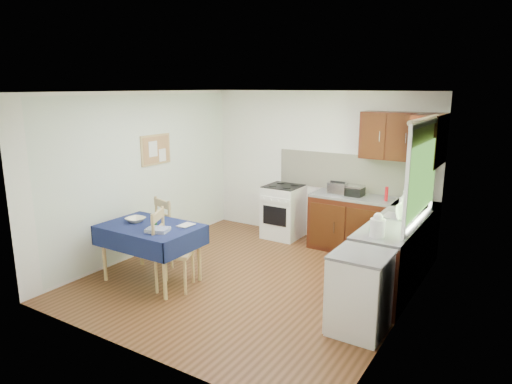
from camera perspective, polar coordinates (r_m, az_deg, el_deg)
The scene contains 33 objects.
floor at distance 6.35m, azimuth -0.52°, elevation -10.78°, with size 4.20×4.20×0.00m, color #4A2B13.
ceiling at distance 5.80m, azimuth -0.57°, elevation 12.42°, with size 4.00×4.20×0.02m, color white.
wall_back at distance 7.77m, azimuth 7.81°, elevation 3.20°, with size 4.00×0.02×2.50m, color white.
wall_front at distance 4.39m, azimuth -15.47°, elevation -4.86°, with size 4.00×0.02×2.50m, color white.
wall_left at distance 7.20m, azimuth -14.10°, elevation 2.15°, with size 0.02×4.20×2.50m, color white.
wall_right at distance 5.19m, azimuth 18.45°, elevation -2.30°, with size 0.02×4.20×2.50m, color white.
base_cabinets at distance 6.75m, azimuth 15.20°, elevation -5.86°, with size 1.90×2.30×0.86m.
worktop_back at distance 7.21m, azimuth 14.35°, elevation -0.87°, with size 1.90×0.60×0.04m, color slate.
worktop_right at distance 5.97m, azimuth 16.90°, elevation -3.92°, with size 0.60×1.70×0.04m, color slate.
worktop_corner at distance 7.05m, azimuth 19.38°, elevation -1.52°, with size 0.60×0.60×0.04m, color slate.
splashback at distance 7.53m, azimuth 12.26°, elevation 2.32°, with size 2.70×0.02×0.60m, color white.
upper_cabinets at distance 6.92m, azimuth 18.57°, elevation 6.46°, with size 1.20×0.85×0.70m.
stove at distance 7.90m, azimuth 3.42°, elevation -2.43°, with size 0.60×0.61×0.92m.
window at distance 5.79m, azimuth 20.12°, elevation 3.17°, with size 0.04×1.48×1.26m.
fridge at distance 5.04m, azimuth 12.85°, elevation -12.20°, with size 0.58×0.60×0.89m.
corkboard at distance 7.34m, azimuth -12.41°, elevation 5.19°, with size 0.04×0.62×0.47m.
dining_table at distance 6.21m, azimuth -13.06°, elevation -5.02°, with size 1.28×0.87×0.78m.
chair_far at distance 6.83m, azimuth -10.50°, elevation -4.49°, with size 0.55×0.55×1.00m.
chair_near at distance 5.99m, azimuth -10.69°, elevation -6.82°, with size 0.61×0.61×1.04m.
toaster at distance 7.26m, azimuth 10.16°, elevation 0.41°, with size 0.29×0.18×0.22m.
sandwich_press at distance 7.26m, azimuth 12.16°, elevation 0.18°, with size 0.28×0.25×0.17m.
sauce_bottle at distance 7.04m, azimuth 15.99°, elevation -0.24°, with size 0.05×0.05×0.21m, color red.
yellow_packet at distance 7.35m, azimuth 12.96°, elevation 0.25°, with size 0.12×0.08×0.16m, color yellow.
dish_rack at distance 6.22m, azimuth 17.61°, elevation -2.87°, with size 0.42×0.32×0.20m.
kettle at distance 5.34m, azimuth 14.95°, elevation -4.15°, with size 0.17×0.17×0.28m.
cup at distance 6.97m, azimuth 18.78°, elevation -1.09°, with size 0.11×0.11×0.09m, color silver.
soap_bottle_a at distance 6.29m, azimuth 17.94°, elevation -1.36°, with size 0.13×0.13×0.33m, color white.
soap_bottle_b at distance 6.64m, azimuth 18.73°, elevation -1.37°, with size 0.08×0.08×0.18m, color #1E41AF.
soap_bottle_c at distance 5.42m, azimuth 14.64°, elevation -4.36°, with size 0.13×0.13×0.16m, color #23823F.
plate_bowl at distance 6.38m, azimuth -14.83°, elevation -3.37°, with size 0.25×0.25×0.06m, color #F4EDC8.
book at distance 6.12m, azimuth -9.28°, elevation -4.01°, with size 0.16×0.22×0.02m, color white.
spice_jar at distance 6.15m, azimuth -12.49°, elevation -3.67°, with size 0.05×0.05×0.10m, color #238235.
tea_towel at distance 5.89m, azimuth -12.18°, elevation -4.65°, with size 0.27×0.21×0.05m, color navy.
Camera 1 is at (3.12, -4.90, 2.57)m, focal length 32.00 mm.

